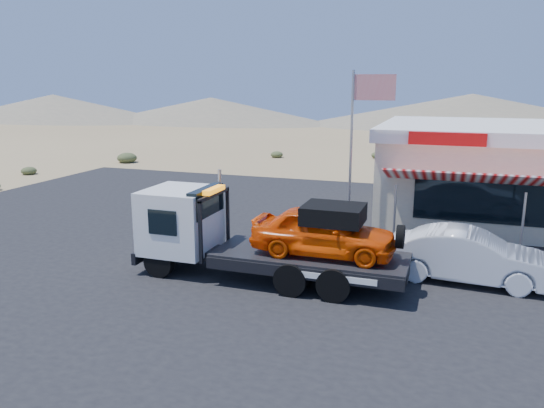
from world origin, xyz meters
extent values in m
plane|color=#8A734E|center=(0.00, 0.00, 0.00)|extent=(120.00, 120.00, 0.00)
cube|color=black|center=(2.00, 3.00, 0.01)|extent=(32.00, 24.00, 0.02)
cylinder|color=black|center=(0.35, -1.85, 0.47)|extent=(0.90, 0.27, 0.90)
cylinder|color=black|center=(0.35, -0.06, 0.47)|extent=(0.90, 0.27, 0.90)
cylinder|color=black|center=(4.40, -1.85, 0.47)|extent=(0.90, 0.49, 0.90)
cylinder|color=black|center=(4.40, -0.06, 0.47)|extent=(0.90, 0.49, 0.90)
cylinder|color=black|center=(5.57, -1.85, 0.47)|extent=(0.90, 0.49, 0.90)
cylinder|color=black|center=(5.57, -0.06, 0.47)|extent=(0.90, 0.49, 0.90)
cube|color=black|center=(3.68, -0.95, 0.60)|extent=(7.38, 0.90, 0.27)
cube|color=white|center=(0.62, -0.95, 1.55)|extent=(1.98, 2.11, 1.89)
cube|color=black|center=(1.48, -0.95, 2.18)|extent=(0.31, 1.80, 0.81)
cube|color=black|center=(1.75, -0.95, 1.50)|extent=(0.09, 1.98, 1.80)
cube|color=orange|center=(1.75, -0.95, 2.54)|extent=(0.22, 1.08, 0.13)
cube|color=black|center=(4.67, -0.95, 0.85)|extent=(5.40, 2.07, 0.13)
imported|color=#E84405|center=(5.03, -0.95, 1.59)|extent=(3.96, 1.59, 1.35)
cube|color=black|center=(5.30, -0.95, 2.11)|extent=(1.62, 1.35, 0.49)
imported|color=silver|center=(8.89, 0.73, 0.77)|extent=(4.63, 1.87, 1.50)
cube|color=beige|center=(10.50, 9.00, 1.72)|extent=(10.00, 8.00, 3.40)
cube|color=white|center=(10.50, 9.00, 3.67)|extent=(10.40, 8.40, 0.50)
cube|color=red|center=(8.00, 4.74, 3.67)|extent=(2.60, 0.12, 0.45)
cube|color=black|center=(10.50, 4.98, 1.52)|extent=(7.00, 0.06, 1.60)
cube|color=red|center=(10.50, 4.10, 2.47)|extent=(9.00, 1.73, 0.61)
cylinder|color=#99999E|center=(6.50, 3.30, 1.12)|extent=(0.08, 0.08, 2.20)
cylinder|color=#99999E|center=(10.50, 3.30, 1.12)|extent=(0.08, 0.08, 2.20)
cylinder|color=#99999E|center=(4.70, 4.50, 3.02)|extent=(0.10, 0.10, 6.00)
cube|color=#B20C14|center=(5.45, 4.50, 5.42)|extent=(1.50, 0.02, 0.90)
ellipsoid|color=#374123|center=(-16.68, 11.17, 0.25)|extent=(0.93, 0.93, 0.50)
ellipsoid|color=#374123|center=(-13.80, 17.48, 0.37)|extent=(1.39, 1.39, 0.75)
ellipsoid|color=#374123|center=(-4.50, 23.41, 0.25)|extent=(0.94, 0.94, 0.51)
ellipsoid|color=#374123|center=(2.83, 25.54, 0.26)|extent=(0.97, 0.97, 0.52)
cone|color=#726B59|center=(-25.00, 55.00, 1.75)|extent=(36.00, 36.00, 3.50)
cone|color=#726B59|center=(10.00, 58.00, 2.10)|extent=(44.00, 44.00, 4.20)
cone|color=#726B59|center=(-50.00, 52.00, 1.90)|extent=(40.00, 40.00, 3.80)
camera|label=1|loc=(8.27, -14.67, 5.59)|focal=35.00mm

